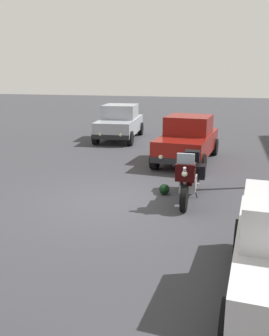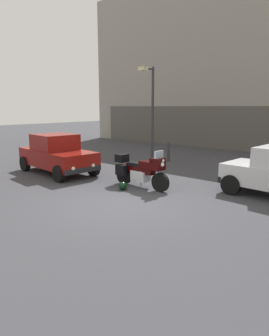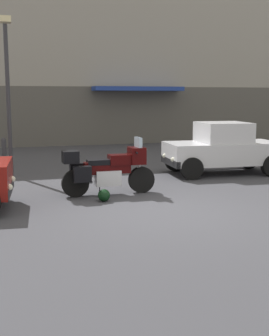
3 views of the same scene
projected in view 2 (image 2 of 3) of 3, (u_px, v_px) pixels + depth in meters
name	position (u px, v px, depth m)	size (l,w,h in m)	color
ground_plane	(119.00, 204.00, 8.92)	(80.00, 80.00, 0.00)	#38383D
motorcycle	(140.00, 170.00, 10.62)	(2.26, 0.76, 1.36)	black
helmet	(123.00, 186.00, 10.38)	(0.28, 0.28, 0.28)	black
car_hatchback_near	(57.00, 154.00, 12.90)	(3.99, 2.12, 1.64)	maroon
streetlamp_curbside	(151.00, 107.00, 13.95)	(0.28, 0.94, 4.51)	#2D2D33
bollard_curbside	(168.00, 151.00, 15.77)	(0.16, 0.16, 1.00)	#333338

